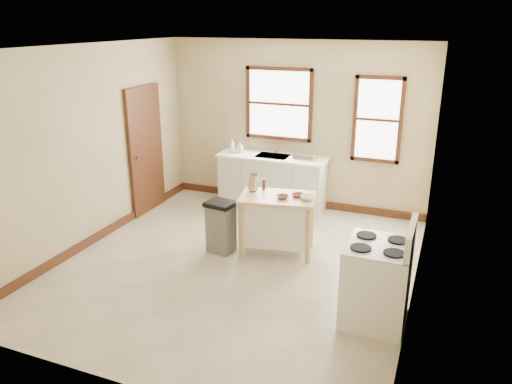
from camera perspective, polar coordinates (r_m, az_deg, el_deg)
floor at (r=6.75m, az=-2.20°, el=-8.23°), size 5.00×5.00×0.00m
ceiling at (r=6.00m, az=-2.55°, el=16.23°), size 5.00×5.00×0.00m
wall_back at (r=8.51m, az=4.56°, el=7.57°), size 4.50×0.04×2.80m
wall_left at (r=7.41m, az=-18.51°, el=4.88°), size 0.04×5.00×2.80m
wall_right at (r=5.73m, az=18.65°, el=0.80°), size 0.04×5.00×2.80m
window_main at (r=8.52m, az=2.63°, el=10.02°), size 1.17×0.06×1.22m
window_side at (r=8.16m, az=13.72°, el=8.02°), size 0.77×0.06×1.37m
door_left at (r=8.48m, az=-12.49°, el=4.69°), size 0.06×0.90×2.10m
baseboard_back at (r=8.85m, az=4.28°, el=-0.99°), size 4.50×0.04×0.12m
baseboard_left at (r=7.82m, az=-17.31°, el=-4.68°), size 0.04×5.00×0.12m
sink_counter at (r=8.57m, az=1.88°, el=1.19°), size 1.86×0.62×0.92m
faucet at (r=8.57m, az=2.34°, el=5.16°), size 0.03×0.03×0.22m
soap_bottle_a at (r=8.62m, az=-2.75°, el=5.31°), size 0.11×0.11×0.24m
soap_bottle_b at (r=8.61m, az=-1.83°, el=5.14°), size 0.09×0.09×0.19m
dish_rack at (r=8.26m, az=5.63°, el=4.08°), size 0.44×0.38×0.09m
kitchen_island at (r=6.93m, az=2.42°, el=-3.71°), size 1.12×0.83×0.83m
knife_block at (r=6.94m, az=-0.34°, el=0.90°), size 0.10×0.10×0.20m
pepper_grinder at (r=7.01m, az=0.90°, el=0.87°), size 0.05×0.05×0.15m
bowl_a at (r=6.69m, az=3.04°, el=-0.57°), size 0.22×0.22×0.04m
bowl_b at (r=6.77m, az=4.79°, el=-0.36°), size 0.23×0.23×0.04m
bowl_c at (r=6.66m, az=5.89°, el=-0.65°), size 0.19×0.19×0.06m
trash_bin at (r=6.97m, az=-4.03°, el=-3.98°), size 0.42×0.37×0.74m
gas_stove at (r=5.48m, az=13.69°, el=-8.84°), size 0.72×0.73×1.17m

